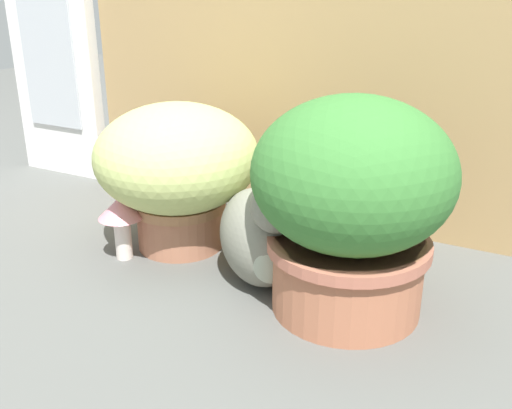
% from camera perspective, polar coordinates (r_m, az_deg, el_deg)
% --- Properties ---
extents(ground_plane, '(6.00, 6.00, 0.00)m').
position_cam_1_polar(ground_plane, '(1.38, -5.68, -7.76)').
color(ground_plane, '#555653').
extents(cardboard_backdrop, '(1.28, 0.03, 0.75)m').
position_cam_1_polar(cardboard_backdrop, '(1.68, 2.96, 11.43)').
color(cardboard_backdrop, tan).
rests_on(cardboard_backdrop, ground).
extents(window_panel_white, '(0.35, 0.05, 0.76)m').
position_cam_1_polar(window_panel_white, '(2.15, -18.86, 12.71)').
color(window_panel_white, white).
rests_on(window_panel_white, ground).
extents(grass_planter, '(0.41, 0.41, 0.38)m').
position_cam_1_polar(grass_planter, '(1.50, -7.60, 3.68)').
color(grass_planter, '#AB6C50').
rests_on(grass_planter, ground).
extents(leafy_planter, '(0.41, 0.41, 0.46)m').
position_cam_1_polar(leafy_planter, '(1.20, 9.19, 0.39)').
color(leafy_planter, '#AF694B').
rests_on(leafy_planter, ground).
extents(cat, '(0.31, 0.34, 0.32)m').
position_cam_1_polar(cat, '(1.33, 0.55, -2.96)').
color(cat, slate).
rests_on(cat, ground).
extents(mushroom_ornament_pink, '(0.11, 0.11, 0.16)m').
position_cam_1_polar(mushroom_ornament_pink, '(1.48, -12.89, -0.89)').
color(mushroom_ornament_pink, silver).
rests_on(mushroom_ornament_pink, ground).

